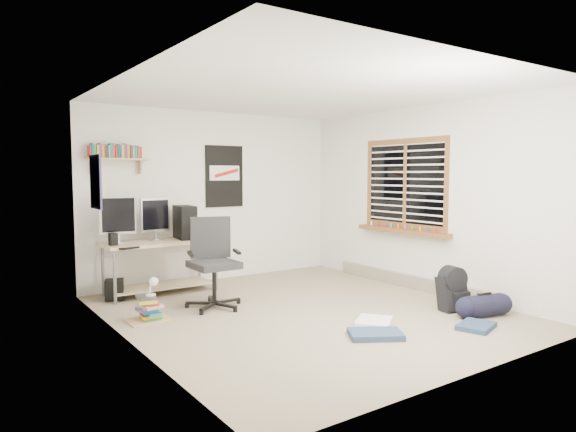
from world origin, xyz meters
TOP-DOWN VIEW (x-y plane):
  - floor at (0.00, 0.00)m, footprint 4.00×4.50m
  - ceiling at (0.00, 0.00)m, footprint 4.00×4.50m
  - back_wall at (0.00, 2.25)m, footprint 4.00×0.01m
  - left_wall at (-2.00, 0.00)m, footprint 0.01×4.50m
  - right_wall at (2.00, 0.00)m, footprint 0.01×4.50m
  - desk at (-1.01, 1.85)m, footprint 1.56×0.85m
  - monitor_left at (-1.55, 1.90)m, footprint 0.46×0.19m
  - monitor_right at (-1.05, 1.92)m, footprint 0.41×0.14m
  - pc_tower at (-0.66, 1.87)m, footprint 0.27×0.48m
  - keyboard at (-1.45, 1.59)m, footprint 0.45×0.31m
  - speaker_left at (-1.66, 1.75)m, footprint 0.10×0.10m
  - speaker_right at (-0.67, 1.92)m, footprint 0.11×0.11m
  - office_chair at (-0.77, 0.76)m, footprint 0.88×0.88m
  - wall_shelf at (-1.45, 2.14)m, footprint 0.80×0.22m
  - poster_back_wall at (0.15, 2.23)m, footprint 0.62×0.03m
  - poster_left_wall at (-1.99, 1.20)m, footprint 0.02×0.42m
  - window at (1.95, 0.30)m, footprint 0.10×1.50m
  - baseboard_heater at (1.96, 0.30)m, footprint 0.08×2.50m
  - backpack at (1.45, -0.93)m, footprint 0.36×0.31m
  - duffel_bag at (1.52, -1.30)m, footprint 0.30×0.30m
  - tshirt at (0.34, -0.78)m, footprint 0.54×0.53m
  - jeans_a at (0.02, -1.14)m, footprint 0.60×0.54m
  - jeans_b at (1.07, -1.52)m, footprint 0.48×0.42m
  - book_stack at (-1.60, 0.68)m, footprint 0.55×0.51m
  - desk_lamp at (-1.58, 0.66)m, footprint 0.17×0.21m
  - subwoofer at (-1.64, 1.80)m, footprint 0.28×0.28m

SIDE VIEW (x-z plane):
  - floor at x=0.00m, z-range -0.01..0.00m
  - tshirt at x=0.34m, z-range 0.00..0.04m
  - jeans_b at x=1.07m, z-range 0.00..0.05m
  - jeans_a at x=0.02m, z-range 0.00..0.06m
  - baseboard_heater at x=1.96m, z-range 0.00..0.18m
  - duffel_bag at x=1.52m, z-range -0.10..0.38m
  - subwoofer at x=-1.64m, z-range 0.02..0.26m
  - book_stack at x=-1.60m, z-range 0.00..0.30m
  - backpack at x=1.45m, z-range -0.01..0.41m
  - desk at x=-1.01m, z-range 0.03..0.70m
  - desk_lamp at x=-1.58m, z-range 0.29..0.47m
  - office_chair at x=-0.77m, z-range -0.05..1.03m
  - keyboard at x=-1.45m, z-range 0.68..0.70m
  - speaker_right at x=-0.67m, z-range 0.68..0.85m
  - speaker_left at x=-1.66m, z-range 0.68..0.86m
  - monitor_right at x=-1.05m, z-range 0.68..1.12m
  - pc_tower at x=-0.66m, z-range 0.68..1.16m
  - monitor_left at x=-1.55m, z-range 0.68..1.17m
  - back_wall at x=0.00m, z-range 0.00..2.50m
  - left_wall at x=-2.00m, z-range 0.00..2.50m
  - right_wall at x=2.00m, z-range 0.00..2.50m
  - window at x=1.95m, z-range 0.82..2.08m
  - poster_left_wall at x=-1.99m, z-range 1.20..1.80m
  - poster_back_wall at x=0.15m, z-range 1.09..2.01m
  - wall_shelf at x=-1.45m, z-range 1.66..1.90m
  - ceiling at x=0.00m, z-range 2.50..2.51m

